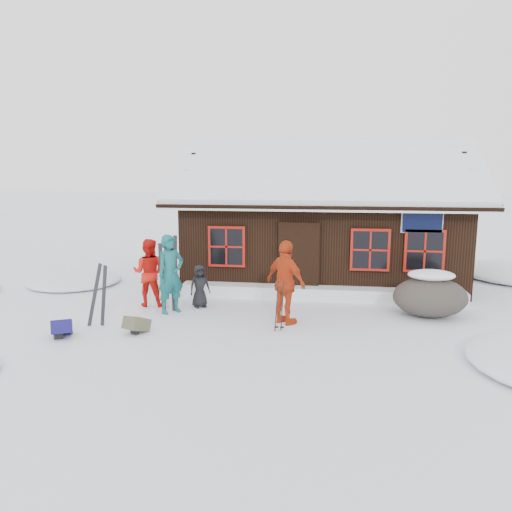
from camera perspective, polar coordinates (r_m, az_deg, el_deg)
The scene contains 15 objects.
ground at distance 11.65m, azimuth -0.37°, elevation -7.46°, with size 120.00×120.00×0.00m, color white.
mountain_hut at distance 16.08m, azimuth 7.60°, elevation 3.07°, with size 8.90×6.09×4.42m.
snow_drift at distance 13.65m, azimuth 7.31°, elevation -4.16°, with size 7.60×0.60×0.35m, color white.
snow_mounds at distance 13.32m, azimuth 7.92°, elevation -5.31°, with size 20.60×13.20×0.48m.
skier_teal at distance 12.27m, azimuth -9.73°, elevation -2.06°, with size 0.70×0.46×1.93m, color #13585B.
skier_orange_left at distance 13.04m, azimuth -12.14°, elevation -1.85°, with size 0.84×0.66×1.74m, color red.
skier_orange_right at distance 11.24m, azimuth 3.42°, elevation -3.06°, with size 1.12×0.47×1.92m, color #BE3613.
skier_crouched at distance 12.74m, azimuth -6.45°, elevation -3.45°, with size 0.53×0.35×1.09m, color black.
boulder at distance 12.58m, azimuth 19.28°, elevation -4.29°, with size 1.73×1.30×1.01m.
ski_pair_left at distance 11.64m, azimuth -17.50°, elevation -4.38°, with size 0.61×0.25×1.48m.
ski_pair_mid at distance 12.51m, azimuth -10.09°, elevation -2.51°, with size 0.43×0.08×1.74m.
ski_pair_right at distance 13.82m, azimuth -9.75°, elevation -1.25°, with size 0.45×0.11×1.77m.
ski_poles at distance 10.85m, azimuth 2.69°, elevation -5.83°, with size 0.21×0.10×1.15m.
backpack_blue at distance 11.33m, azimuth -21.29°, elevation -7.91°, with size 0.40×0.53×0.29m, color #161455.
backpack_olive at distance 11.13m, azimuth -13.48°, elevation -7.88°, with size 0.37×0.49×0.27m, color #4E4E38.
Camera 1 is at (1.66, -10.98, 3.51)m, focal length 35.00 mm.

